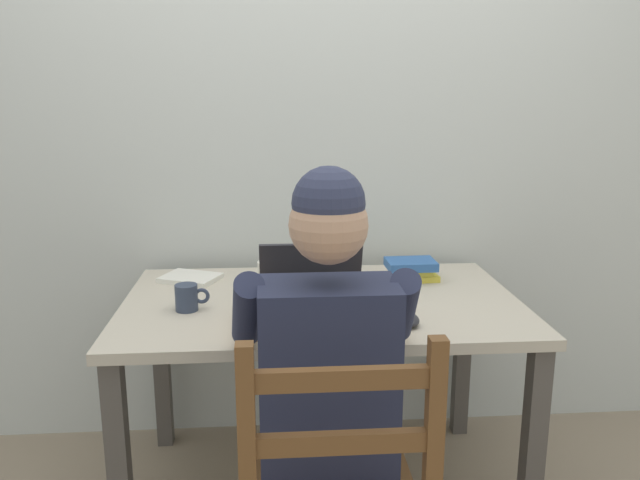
% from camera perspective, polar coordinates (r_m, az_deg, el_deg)
% --- Properties ---
extents(back_wall, '(6.00, 0.04, 2.60)m').
position_cam_1_polar(back_wall, '(2.55, -0.74, 10.36)').
color(back_wall, beige).
rests_on(back_wall, ground).
extents(desk, '(1.34, 0.84, 0.74)m').
position_cam_1_polar(desk, '(2.20, 0.14, -7.66)').
color(desk, '#BCB29E').
rests_on(desk, ground).
extents(seated_person, '(0.50, 0.60, 1.26)m').
position_cam_1_polar(seated_person, '(1.72, 0.41, -11.78)').
color(seated_person, '#232842').
rests_on(seated_person, ground).
extents(laptop, '(0.33, 0.31, 0.22)m').
position_cam_1_polar(laptop, '(1.99, -0.68, -5.53)').
color(laptop, '#232328').
rests_on(laptop, desk).
extents(computer_mouse, '(0.06, 0.10, 0.03)m').
position_cam_1_polar(computer_mouse, '(1.95, 8.04, -7.11)').
color(computer_mouse, '#232328').
rests_on(computer_mouse, desk).
extents(coffee_mug_white, '(0.12, 0.09, 0.09)m').
position_cam_1_polar(coffee_mug_white, '(2.33, -4.53, -2.98)').
color(coffee_mug_white, silver).
rests_on(coffee_mug_white, desk).
extents(coffee_mug_dark, '(0.11, 0.07, 0.09)m').
position_cam_1_polar(coffee_mug_dark, '(2.09, -11.87, -5.09)').
color(coffee_mug_dark, '#2D384C').
rests_on(coffee_mug_dark, desk).
extents(book_stack_main, '(0.20, 0.14, 0.08)m').
position_cam_1_polar(book_stack_main, '(2.40, 8.27, -2.60)').
color(book_stack_main, gold).
rests_on(book_stack_main, desk).
extents(paper_pile_near_laptop, '(0.25, 0.22, 0.02)m').
position_cam_1_polar(paper_pile_near_laptop, '(2.43, -11.60, -3.37)').
color(paper_pile_near_laptop, silver).
rests_on(paper_pile_near_laptop, desk).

